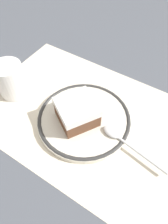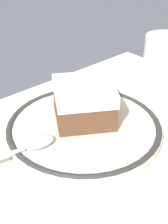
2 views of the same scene
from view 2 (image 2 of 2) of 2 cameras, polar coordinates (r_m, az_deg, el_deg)
name	(u,v)px [view 2 (image 2 of 2)]	position (r m, az deg, el deg)	size (l,w,h in m)	color
ground_plane	(97,134)	(0.44, 2.25, -3.90)	(2.40, 2.40, 0.00)	#4C515B
placemat	(97,134)	(0.44, 2.26, -3.82)	(0.48, 0.33, 0.00)	beige
plate	(84,127)	(0.43, 0.00, -2.67)	(0.20, 0.20, 0.01)	silver
cake_slice	(83,102)	(0.43, -0.13, 1.71)	(0.10, 0.10, 0.05)	brown
spoon	(23,148)	(0.39, -10.48, -6.14)	(0.15, 0.04, 0.01)	silver
cup	(164,64)	(0.56, 13.64, 8.10)	(0.07, 0.07, 0.08)	white
napkin	(9,221)	(0.34, -12.80, -17.91)	(0.09, 0.11, 0.00)	white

